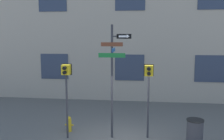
# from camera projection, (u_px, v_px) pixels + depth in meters

# --- Properties ---
(street_sign_pole) EXTENTS (1.26, 0.98, 4.47)m
(street_sign_pole) POSITION_uv_depth(u_px,v_px,m) (113.00, 72.00, 9.65)
(street_sign_pole) COLOR #2D2D33
(street_sign_pole) RESTS_ON ground_plane
(pedestrian_signal_left) EXTENTS (0.38, 0.40, 2.97)m
(pedestrian_signal_left) POSITION_uv_depth(u_px,v_px,m) (66.00, 81.00, 9.64)
(pedestrian_signal_left) COLOR #2D2D33
(pedestrian_signal_left) RESTS_ON ground_plane
(pedestrian_signal_right) EXTENTS (0.39, 0.40, 2.94)m
(pedestrian_signal_right) POSITION_uv_depth(u_px,v_px,m) (149.00, 81.00, 9.66)
(pedestrian_signal_right) COLOR #2D2D33
(pedestrian_signal_right) RESTS_ON ground_plane
(fire_hydrant) EXTENTS (0.36, 0.20, 0.66)m
(fire_hydrant) POSITION_uv_depth(u_px,v_px,m) (69.00, 124.00, 10.59)
(fire_hydrant) COLOR gold
(fire_hydrant) RESTS_ON ground_plane
(trash_bin) EXTENTS (0.62, 0.62, 1.03)m
(trash_bin) POSITION_uv_depth(u_px,v_px,m) (195.00, 133.00, 9.09)
(trash_bin) COLOR #333338
(trash_bin) RESTS_ON ground_plane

